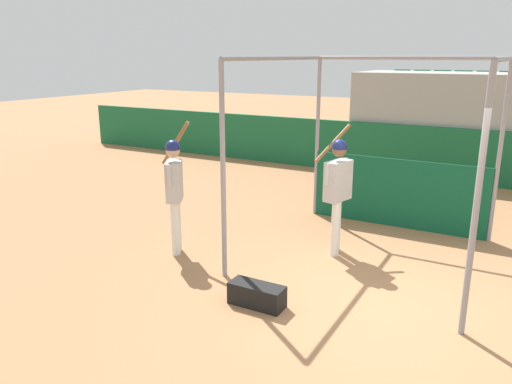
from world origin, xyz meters
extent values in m
plane|color=#A8754C|center=(0.00, 0.00, 0.00)|extent=(60.00, 60.00, 0.00)
cube|color=#196038|center=(0.00, 7.08, 0.66)|extent=(24.00, 0.12, 1.33)
cube|color=#9E9E99|center=(0.00, 8.34, 1.29)|extent=(5.95, 2.40, 2.58)
cube|color=#1E6B3D|center=(-2.20, 7.54, 1.38)|extent=(0.45, 0.40, 0.10)
cube|color=#1E6B3D|center=(-2.20, 7.72, 1.61)|extent=(0.45, 0.06, 0.40)
cube|color=#1E6B3D|center=(-1.65, 7.54, 1.38)|extent=(0.45, 0.40, 0.10)
cube|color=#1E6B3D|center=(-1.65, 7.72, 1.61)|extent=(0.45, 0.06, 0.40)
cube|color=#1E6B3D|center=(-1.10, 7.54, 1.38)|extent=(0.45, 0.40, 0.10)
cube|color=#1E6B3D|center=(-1.10, 7.72, 1.61)|extent=(0.45, 0.06, 0.40)
cube|color=#1E6B3D|center=(-0.55, 7.54, 1.38)|extent=(0.45, 0.40, 0.10)
cube|color=#1E6B3D|center=(-0.55, 7.72, 1.61)|extent=(0.45, 0.06, 0.40)
cube|color=#1E6B3D|center=(0.00, 7.54, 1.38)|extent=(0.45, 0.40, 0.10)
cube|color=#1E6B3D|center=(0.00, 7.72, 1.61)|extent=(0.45, 0.06, 0.40)
cube|color=#1E6B3D|center=(0.55, 7.54, 1.38)|extent=(0.45, 0.40, 0.10)
cube|color=#1E6B3D|center=(0.55, 7.72, 1.61)|extent=(0.45, 0.06, 0.40)
cube|color=#1E6B3D|center=(-2.20, 8.34, 1.78)|extent=(0.45, 0.40, 0.10)
cube|color=#1E6B3D|center=(-2.20, 8.52, 2.01)|extent=(0.45, 0.06, 0.40)
cube|color=#1E6B3D|center=(-1.65, 8.34, 1.78)|extent=(0.45, 0.40, 0.10)
cube|color=#1E6B3D|center=(-1.65, 8.52, 2.01)|extent=(0.45, 0.06, 0.40)
cube|color=#1E6B3D|center=(-1.10, 8.34, 1.78)|extent=(0.45, 0.40, 0.10)
cube|color=#1E6B3D|center=(-1.10, 8.52, 2.01)|extent=(0.45, 0.06, 0.40)
cube|color=#1E6B3D|center=(-0.55, 8.34, 1.78)|extent=(0.45, 0.40, 0.10)
cube|color=#1E6B3D|center=(-0.55, 8.52, 2.01)|extent=(0.45, 0.06, 0.40)
cube|color=#1E6B3D|center=(0.00, 8.34, 1.78)|extent=(0.45, 0.40, 0.10)
cube|color=#1E6B3D|center=(0.00, 8.52, 2.01)|extent=(0.45, 0.06, 0.40)
cube|color=#1E6B3D|center=(0.55, 8.34, 1.78)|extent=(0.45, 0.40, 0.10)
cube|color=#1E6B3D|center=(0.55, 8.52, 2.01)|extent=(0.45, 0.06, 0.40)
cube|color=#1E6B3D|center=(-2.20, 9.14, 2.18)|extent=(0.45, 0.40, 0.10)
cube|color=#1E6B3D|center=(-2.20, 9.32, 2.41)|extent=(0.45, 0.06, 0.40)
cube|color=#1E6B3D|center=(-1.65, 9.14, 2.18)|extent=(0.45, 0.40, 0.10)
cube|color=#1E6B3D|center=(-1.65, 9.32, 2.41)|extent=(0.45, 0.06, 0.40)
cube|color=#1E6B3D|center=(-1.10, 9.14, 2.18)|extent=(0.45, 0.40, 0.10)
cube|color=#1E6B3D|center=(-1.10, 9.32, 2.41)|extent=(0.45, 0.06, 0.40)
cube|color=#1E6B3D|center=(-0.55, 9.14, 2.18)|extent=(0.45, 0.40, 0.10)
cube|color=#1E6B3D|center=(-0.55, 9.32, 2.41)|extent=(0.45, 0.06, 0.40)
cube|color=#1E6B3D|center=(0.00, 9.14, 2.18)|extent=(0.45, 0.40, 0.10)
cube|color=#1E6B3D|center=(0.00, 9.32, 2.41)|extent=(0.45, 0.06, 0.40)
cube|color=#1E6B3D|center=(0.55, 9.14, 2.18)|extent=(0.45, 0.40, 0.10)
cube|color=#1E6B3D|center=(0.55, 9.32, 2.41)|extent=(0.45, 0.06, 0.40)
cylinder|color=gray|center=(-2.25, -0.12, 1.48)|extent=(0.07, 0.07, 2.96)
cylinder|color=gray|center=(0.87, -0.12, 1.48)|extent=(0.07, 0.07, 2.96)
cylinder|color=gray|center=(-2.25, 3.17, 1.48)|extent=(0.07, 0.07, 2.96)
cylinder|color=gray|center=(0.87, 3.17, 1.48)|extent=(0.07, 0.07, 2.96)
cylinder|color=gray|center=(-2.25, 1.52, 2.96)|extent=(0.06, 3.29, 0.06)
cylinder|color=gray|center=(0.87, 1.52, 2.96)|extent=(0.06, 3.29, 0.06)
cylinder|color=gray|center=(-0.69, 3.17, 2.96)|extent=(3.12, 0.06, 0.06)
cube|color=#0F5133|center=(-0.69, 3.15, 0.62)|extent=(3.05, 0.03, 1.24)
cylinder|color=white|center=(-1.16, 1.32, 0.43)|extent=(0.16, 0.16, 0.86)
cylinder|color=white|center=(-1.23, 1.56, 0.43)|extent=(0.16, 0.16, 0.86)
cube|color=#B7B7B7|center=(-1.19, 1.44, 1.17)|extent=(0.33, 0.51, 0.61)
sphere|color=brown|center=(-1.19, 1.44, 1.64)|extent=(0.22, 0.22, 0.22)
sphere|color=navy|center=(-1.19, 1.44, 1.69)|extent=(0.23, 0.23, 0.23)
cylinder|color=#B7B7B7|center=(-1.29, 1.21, 1.30)|extent=(0.08, 0.08, 0.34)
cylinder|color=#B7B7B7|center=(-1.17, 1.69, 1.30)|extent=(0.08, 0.08, 0.34)
cylinder|color=brown|center=(-1.42, 1.78, 1.67)|extent=(0.36, 0.71, 0.55)
sphere|color=brown|center=(-1.10, 1.63, 1.42)|extent=(0.08, 0.08, 0.08)
cylinder|color=white|center=(-3.32, 0.16, 0.43)|extent=(0.18, 0.18, 0.85)
cylinder|color=white|center=(-3.42, 0.32, 0.43)|extent=(0.18, 0.18, 0.85)
cube|color=#B7B7B7|center=(-3.37, 0.24, 1.16)|extent=(0.40, 0.47, 0.61)
sphere|color=tan|center=(-3.37, 0.24, 1.63)|extent=(0.21, 0.21, 0.21)
sphere|color=navy|center=(-3.37, 0.24, 1.68)|extent=(0.22, 0.22, 0.22)
cylinder|color=#B7B7B7|center=(-3.29, 0.03, 1.29)|extent=(0.10, 0.10, 0.33)
cylinder|color=#B7B7B7|center=(-3.52, 0.41, 1.29)|extent=(0.10, 0.10, 0.33)
cylinder|color=brown|center=(-3.54, 0.53, 1.68)|extent=(0.53, 0.11, 0.71)
sphere|color=brown|center=(-3.52, 0.29, 1.34)|extent=(0.08, 0.08, 0.08)
cube|color=black|center=(-1.44, -0.66, 0.14)|extent=(0.70, 0.28, 0.28)
camera|label=1|loc=(1.28, -5.56, 3.00)|focal=35.00mm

